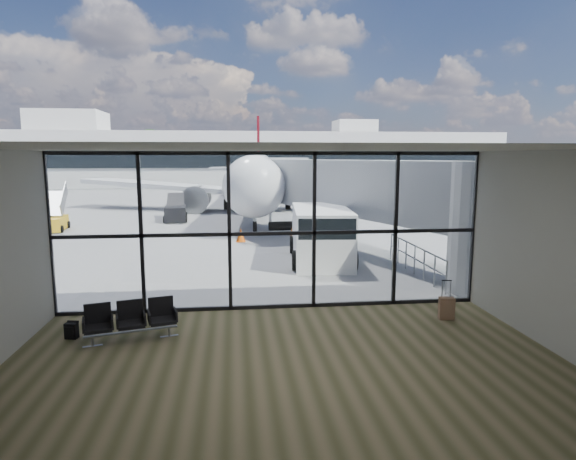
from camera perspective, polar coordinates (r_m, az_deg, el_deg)
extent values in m
plane|color=slate|center=(53.57, -5.34, 3.96)|extent=(220.00, 220.00, 0.00)
cube|color=brown|center=(10.39, 0.02, -16.00)|extent=(12.00, 8.00, 0.01)
cube|color=silver|center=(9.45, 0.02, 9.63)|extent=(12.00, 8.00, 0.02)
cube|color=#BABAB5|center=(5.87, 4.56, -12.20)|extent=(12.00, 0.02, 4.50)
cube|color=#BABAB5|center=(11.94, 30.02, -2.60)|extent=(0.02, 8.00, 4.50)
cube|color=white|center=(13.59, -1.89, -0.20)|extent=(12.00, 0.04, 4.50)
cube|color=black|center=(14.09, -1.85, -9.03)|extent=(12.00, 0.12, 0.10)
cube|color=black|center=(13.60, -1.89, -0.41)|extent=(12.00, 0.12, 0.10)
cube|color=black|center=(13.43, -1.94, 9.08)|extent=(12.00, 0.12, 0.10)
cube|color=black|center=(14.41, -26.41, -0.59)|extent=(0.10, 0.12, 4.50)
cube|color=black|center=(13.78, -16.99, -0.45)|extent=(0.10, 0.12, 4.50)
cube|color=black|center=(13.55, -6.96, -0.28)|extent=(0.10, 0.12, 4.50)
cube|color=black|center=(13.74, 3.10, -0.11)|extent=(0.10, 0.12, 4.50)
cube|color=black|center=(14.33, 12.61, 0.06)|extent=(0.10, 0.12, 4.50)
cube|color=black|center=(15.28, 21.14, 0.21)|extent=(0.10, 0.12, 4.50)
cylinder|color=#9C9EA1|center=(16.74, 23.18, 0.26)|extent=(2.80, 2.80, 4.20)
cube|color=#9C9EA1|center=(22.15, 8.25, 5.09)|extent=(7.45, 14.81, 2.40)
cube|color=#9C9EA1|center=(28.57, -0.52, 5.96)|extent=(2.60, 2.20, 2.60)
cylinder|color=gray|center=(28.67, -2.11, 1.75)|extent=(0.20, 0.20, 1.80)
cylinder|color=gray|center=(28.84, 1.06, 1.80)|extent=(0.20, 0.20, 1.80)
cylinder|color=black|center=(28.83, -0.52, 0.49)|extent=(1.80, 0.56, 0.56)
cylinder|color=gray|center=(16.13, 18.24, -5.38)|extent=(0.06, 0.06, 1.10)
cylinder|color=gray|center=(16.92, 16.97, -4.67)|extent=(0.06, 0.06, 1.10)
cylinder|color=gray|center=(17.73, 15.82, -4.02)|extent=(0.06, 0.06, 1.10)
cylinder|color=gray|center=(18.55, 14.77, -3.43)|extent=(0.06, 0.06, 1.10)
cylinder|color=gray|center=(19.37, 13.81, -2.89)|extent=(0.06, 0.06, 1.10)
cylinder|color=gray|center=(20.20, 12.93, -2.38)|extent=(0.06, 0.06, 1.10)
cylinder|color=gray|center=(21.03, 12.12, -1.92)|extent=(0.06, 0.06, 1.10)
cylinder|color=gray|center=(18.44, 14.83, -1.82)|extent=(0.06, 5.40, 0.06)
cylinder|color=gray|center=(18.54, 14.77, -3.28)|extent=(0.06, 5.40, 0.06)
cube|color=beige|center=(75.39, -5.75, 8.35)|extent=(80.00, 12.00, 8.00)
cube|color=black|center=(69.29, -5.67, 8.32)|extent=(80.00, 0.20, 2.40)
cube|color=beige|center=(79.26, -24.59, 11.61)|extent=(10.00, 8.00, 3.00)
cube|color=beige|center=(77.90, 7.86, 12.00)|extent=(6.00, 6.00, 2.00)
cylinder|color=#382619|center=(93.47, -30.61, 5.73)|extent=(0.50, 0.50, 3.06)
sphere|color=black|center=(93.43, -30.78, 8.02)|extent=(5.61, 5.61, 5.61)
cylinder|color=#382619|center=(91.20, -27.15, 6.05)|extent=(0.50, 0.50, 3.42)
sphere|color=black|center=(91.17, -27.34, 8.67)|extent=(6.27, 6.27, 6.27)
cylinder|color=#382619|center=(89.28, -23.52, 6.02)|extent=(0.50, 0.50, 2.70)
sphere|color=black|center=(89.23, -23.64, 8.13)|extent=(4.95, 4.95, 4.95)
cylinder|color=#382619|center=(87.72, -19.75, 6.31)|extent=(0.50, 0.50, 3.06)
sphere|color=black|center=(87.68, -19.88, 8.75)|extent=(5.61, 5.61, 5.61)
cylinder|color=#382619|center=(86.55, -15.86, 6.58)|extent=(0.50, 0.50, 3.42)
sphere|color=black|center=(86.53, -15.98, 9.35)|extent=(6.27, 6.27, 6.27)
cube|color=gray|center=(12.22, -18.05, -11.38)|extent=(2.08, 0.62, 0.04)
cube|color=black|center=(12.15, -21.56, -10.76)|extent=(0.72, 0.70, 0.08)
cube|color=black|center=(12.33, -21.63, -9.25)|extent=(0.60, 0.22, 0.53)
cube|color=black|center=(12.16, -18.09, -10.56)|extent=(0.72, 0.70, 0.08)
cube|color=black|center=(12.34, -18.22, -9.06)|extent=(0.60, 0.22, 0.53)
cube|color=black|center=(12.21, -14.64, -10.33)|extent=(0.72, 0.70, 0.08)
cube|color=black|center=(12.39, -14.83, -8.84)|extent=(0.60, 0.22, 0.53)
cylinder|color=gray|center=(12.26, -22.17, -12.14)|extent=(0.06, 0.06, 0.24)
cylinder|color=gray|center=(12.33, -13.90, -11.62)|extent=(0.06, 0.06, 0.24)
cube|color=black|center=(12.91, -24.27, -10.85)|extent=(0.32, 0.24, 0.39)
cube|color=black|center=(12.83, -24.51, -11.00)|extent=(0.24, 0.10, 0.27)
cylinder|color=black|center=(12.92, -24.13, -9.90)|extent=(0.28, 0.13, 0.07)
cube|color=#825F48|center=(13.76, 18.27, -8.80)|extent=(0.43, 0.31, 0.59)
cube|color=#825F48|center=(13.64, 18.41, -8.96)|extent=(0.33, 0.10, 0.44)
cylinder|color=gray|center=(13.69, 17.81, -6.67)|extent=(0.03, 0.03, 0.49)
cylinder|color=gray|center=(13.75, 18.70, -6.65)|extent=(0.03, 0.03, 0.49)
cube|color=black|center=(13.66, 18.30, -5.69)|extent=(0.26, 0.08, 0.02)
cylinder|color=black|center=(13.92, 17.66, -9.80)|extent=(0.04, 0.07, 0.07)
cylinder|color=black|center=(13.97, 18.54, -9.77)|extent=(0.04, 0.07, 0.07)
cylinder|color=silver|center=(39.82, -3.70, 6.35)|extent=(5.09, 27.73, 3.40)
sphere|color=silver|center=(26.06, -4.07, 5.15)|extent=(3.40, 3.40, 3.40)
cone|color=silver|center=(55.89, -3.50, 7.29)|extent=(3.73, 5.71, 3.40)
cube|color=black|center=(26.58, -4.06, 6.21)|extent=(2.09, 1.23, 0.46)
cube|color=silver|center=(41.61, -14.54, 5.12)|extent=(13.97, 7.97, 1.09)
cylinder|color=black|center=(39.36, -10.68, 3.72)|extent=(2.12, 3.24, 1.93)
cube|color=silver|center=(55.53, -6.57, 7.34)|extent=(5.31, 2.95, 0.17)
cube|color=silver|center=(41.43, 7.24, 5.31)|extent=(14.13, 6.47, 1.09)
cylinder|color=black|center=(39.24, 3.32, 3.84)|extent=(2.12, 3.24, 1.93)
cube|color=silver|center=(55.48, -0.44, 7.39)|extent=(5.24, 2.38, 0.17)
cube|color=#5A0C15|center=(55.90, -3.53, 10.40)|extent=(0.49, 3.50, 5.51)
cylinder|color=gray|center=(28.09, -3.95, 1.07)|extent=(0.18, 0.18, 1.29)
cylinder|color=black|center=(28.13, -3.95, 0.42)|extent=(0.27, 0.66, 0.64)
cylinder|color=black|center=(40.56, -7.30, 3.02)|extent=(0.47, 0.91, 0.88)
cylinder|color=black|center=(40.49, -0.01, 3.08)|extent=(0.47, 0.91, 0.88)
cube|color=white|center=(20.19, 3.92, -0.55)|extent=(2.70, 5.33, 2.24)
cube|color=black|center=(18.23, 4.46, 0.41)|extent=(2.24, 1.53, 0.78)
cylinder|color=black|center=(18.61, 0.91, -3.60)|extent=(0.35, 0.81, 0.78)
cylinder|color=black|center=(18.83, 7.74, -3.53)|extent=(0.35, 0.81, 0.78)
cylinder|color=black|center=(21.90, 0.59, -1.74)|extent=(0.35, 0.81, 0.78)
cylinder|color=black|center=(22.08, 6.40, -1.70)|extent=(0.35, 0.81, 0.78)
cube|color=black|center=(33.79, -13.19, 1.96)|extent=(1.61, 3.03, 0.98)
cube|color=black|center=(34.88, -13.17, 3.37)|extent=(1.37, 2.53, 1.01)
cylinder|color=black|center=(32.89, -14.41, 1.22)|extent=(0.24, 0.50, 0.49)
cylinder|color=black|center=(32.84, -12.03, 1.29)|extent=(0.24, 0.50, 0.49)
cylinder|color=black|center=(34.82, -14.25, 1.63)|extent=(0.24, 0.50, 0.49)
cylinder|color=black|center=(34.78, -12.00, 1.70)|extent=(0.24, 0.50, 0.49)
cube|color=gold|center=(31.83, -26.31, 0.70)|extent=(1.86, 2.86, 0.77)
cube|color=gray|center=(32.46, -26.15, 2.81)|extent=(1.61, 2.33, 1.42)
cylinder|color=black|center=(31.12, -28.04, 0.00)|extent=(0.24, 0.44, 0.42)
cylinder|color=black|center=(30.77, -25.27, 0.11)|extent=(0.24, 0.44, 0.42)
cylinder|color=black|center=(32.96, -27.23, 0.49)|extent=(0.24, 0.44, 0.42)
cylinder|color=black|center=(32.63, -24.61, 0.59)|extent=(0.24, 0.44, 0.42)
cube|color=#E2610B|center=(27.09, 0.63, -0.53)|extent=(0.45, 0.45, 0.03)
cone|color=#E2610B|center=(27.04, 0.64, 0.10)|extent=(0.43, 0.43, 0.64)
cube|color=#D3540B|center=(25.02, -5.61, -1.34)|extent=(0.48, 0.48, 0.03)
cone|color=#D3540B|center=(24.96, -5.62, -0.60)|extent=(0.46, 0.46, 0.69)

